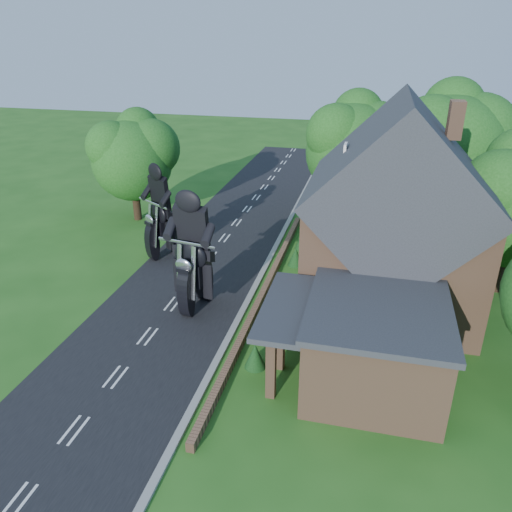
% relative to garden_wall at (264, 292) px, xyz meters
% --- Properties ---
extents(ground, '(120.00, 120.00, 0.00)m').
position_rel_garden_wall_xyz_m(ground, '(-4.30, -5.00, -0.20)').
color(ground, '#225618').
rests_on(ground, ground).
extents(road, '(7.00, 80.00, 0.02)m').
position_rel_garden_wall_xyz_m(road, '(-4.30, -5.00, -0.19)').
color(road, black).
rests_on(road, ground).
extents(kerb, '(0.30, 80.00, 0.12)m').
position_rel_garden_wall_xyz_m(kerb, '(-0.65, -5.00, -0.14)').
color(kerb, gray).
rests_on(kerb, ground).
extents(garden_wall, '(0.30, 22.00, 0.40)m').
position_rel_garden_wall_xyz_m(garden_wall, '(0.00, 0.00, 0.00)').
color(garden_wall, brown).
rests_on(garden_wall, ground).
extents(house, '(9.54, 8.64, 10.24)m').
position_rel_garden_wall_xyz_m(house, '(6.19, 1.00, 4.14)').
color(house, brown).
rests_on(house, ground).
extents(annex, '(7.05, 5.94, 3.44)m').
position_rel_garden_wall_xyz_m(annex, '(5.57, -5.80, 1.57)').
color(annex, brown).
rests_on(annex, ground).
extents(tree_behind_house, '(7.81, 7.20, 10.08)m').
position_rel_garden_wall_xyz_m(tree_behind_house, '(9.88, 11.14, 6.03)').
color(tree_behind_house, black).
rests_on(tree_behind_house, ground).
extents(tree_behind_left, '(6.94, 6.40, 9.16)m').
position_rel_garden_wall_xyz_m(tree_behind_left, '(3.86, 12.13, 5.53)').
color(tree_behind_left, black).
rests_on(tree_behind_left, ground).
extents(tree_far_road, '(6.08, 5.60, 7.84)m').
position_rel_garden_wall_xyz_m(tree_far_road, '(-11.16, 9.11, 4.64)').
color(tree_far_road, black).
rests_on(tree_far_road, ground).
extents(shrub_a, '(0.90, 0.90, 1.10)m').
position_rel_garden_wall_xyz_m(shrub_a, '(1.00, -6.00, 0.35)').
color(shrub_a, black).
rests_on(shrub_a, ground).
extents(shrub_b, '(0.90, 0.90, 1.10)m').
position_rel_garden_wall_xyz_m(shrub_b, '(1.00, -3.50, 0.35)').
color(shrub_b, black).
rests_on(shrub_b, ground).
extents(shrub_c, '(0.90, 0.90, 1.10)m').
position_rel_garden_wall_xyz_m(shrub_c, '(1.00, -1.00, 0.35)').
color(shrub_c, black).
rests_on(shrub_c, ground).
extents(shrub_d, '(0.90, 0.90, 1.10)m').
position_rel_garden_wall_xyz_m(shrub_d, '(1.00, 4.00, 0.35)').
color(shrub_d, black).
rests_on(shrub_d, ground).
extents(shrub_e, '(0.90, 0.90, 1.10)m').
position_rel_garden_wall_xyz_m(shrub_e, '(1.00, 6.50, 0.35)').
color(shrub_e, black).
rests_on(shrub_e, ground).
extents(shrub_f, '(0.90, 0.90, 1.10)m').
position_rel_garden_wall_xyz_m(shrub_f, '(1.00, 9.00, 0.35)').
color(shrub_f, black).
rests_on(shrub_f, ground).
extents(motorcycle_lead, '(0.84, 2.06, 1.86)m').
position_rel_garden_wall_xyz_m(motorcycle_lead, '(-3.01, -2.06, 0.73)').
color(motorcycle_lead, black).
rests_on(motorcycle_lead, ground).
extents(motorcycle_follow, '(1.39, 1.85, 1.75)m').
position_rel_garden_wall_xyz_m(motorcycle_follow, '(-7.03, 3.39, 0.67)').
color(motorcycle_follow, black).
rests_on(motorcycle_follow, ground).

